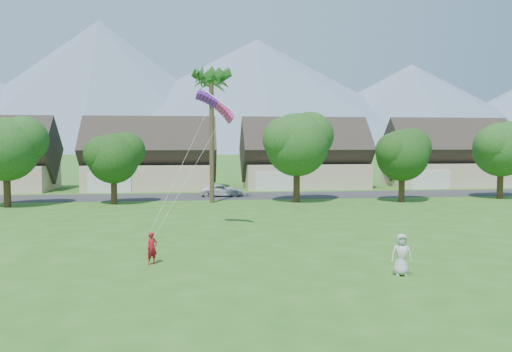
{
  "coord_description": "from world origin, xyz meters",
  "views": [
    {
      "loc": [
        -3.34,
        -18.39,
        5.8
      ],
      "look_at": [
        0.0,
        10.0,
        3.8
      ],
      "focal_mm": 35.0,
      "sensor_mm": 36.0,
      "label": 1
    }
  ],
  "objects": [
    {
      "name": "parked_car",
      "position": [
        -0.81,
        34.0,
        0.62
      ],
      "size": [
        4.51,
        2.11,
        1.25
      ],
      "primitive_type": "imported",
      "rotation": [
        0.0,
        0.0,
        1.56
      ],
      "color": "white",
      "rests_on": "ground"
    },
    {
      "name": "watcher",
      "position": [
        5.38,
        1.95,
        0.91
      ],
      "size": [
        0.99,
        0.75,
        1.82
      ],
      "primitive_type": "imported",
      "rotation": [
        0.0,
        0.0,
        -0.2
      ],
      "color": "beige",
      "rests_on": "ground"
    },
    {
      "name": "houses_row",
      "position": [
        0.49,
        42.99,
        3.44
      ],
      "size": [
        72.75,
        8.19,
        8.86
      ],
      "color": "beige",
      "rests_on": "ground"
    },
    {
      "name": "mountain_ridge",
      "position": [
        10.4,
        260.0,
        29.07
      ],
      "size": [
        540.0,
        240.0,
        70.0
      ],
      "color": "slate",
      "rests_on": "ground"
    },
    {
      "name": "parafoil_kite",
      "position": [
        -2.09,
        13.69,
        8.15
      ],
      "size": [
        2.81,
        1.1,
        0.5
      ],
      "rotation": [
        0.0,
        0.0,
        -0.08
      ],
      "color": "#6E18B4",
      "rests_on": "ground"
    },
    {
      "name": "ground",
      "position": [
        0.0,
        0.0,
        0.0
      ],
      "size": [
        500.0,
        500.0,
        0.0
      ],
      "primitive_type": "plane",
      "color": "#2D6019",
      "rests_on": "ground"
    },
    {
      "name": "kite_flyer",
      "position": [
        -5.5,
        5.18,
        0.76
      ],
      "size": [
        0.66,
        0.64,
        1.53
      ],
      "primitive_type": "imported",
      "rotation": [
        0.0,
        0.0,
        0.69
      ],
      "color": "#A5121C",
      "rests_on": "ground"
    },
    {
      "name": "street",
      "position": [
        0.0,
        34.0,
        0.01
      ],
      "size": [
        90.0,
        7.0,
        0.01
      ],
      "primitive_type": "cube",
      "color": "#2D2D30",
      "rests_on": "ground"
    },
    {
      "name": "fan_palm",
      "position": [
        -2.0,
        28.5,
        11.8
      ],
      "size": [
        3.0,
        3.0,
        13.8
      ],
      "color": "#4C3D26",
      "rests_on": "ground"
    },
    {
      "name": "tree_row",
      "position": [
        -1.14,
        27.92,
        4.89
      ],
      "size": [
        62.27,
        6.67,
        8.45
      ],
      "color": "#47301C",
      "rests_on": "ground"
    }
  ]
}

